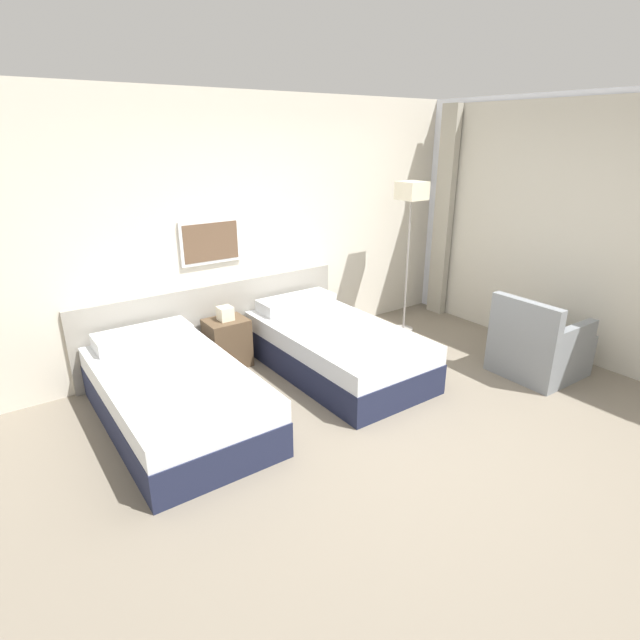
{
  "coord_description": "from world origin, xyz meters",
  "views": [
    {
      "loc": [
        -2.57,
        -2.43,
        2.3
      ],
      "look_at": [
        0.02,
        1.19,
        0.63
      ],
      "focal_mm": 28.0,
      "sensor_mm": 36.0,
      "label": 1
    }
  ],
  "objects_px": {
    "nightstand": "(227,342)",
    "bed_near_window": "(335,348)",
    "floor_lamp": "(411,203)",
    "armchair": "(538,348)",
    "bed_near_door": "(174,395)"
  },
  "relations": [
    {
      "from": "floor_lamp",
      "to": "armchair",
      "type": "distance_m",
      "value": 2.1
    },
    {
      "from": "bed_near_door",
      "to": "armchair",
      "type": "height_order",
      "value": "armchair"
    },
    {
      "from": "bed_near_door",
      "to": "floor_lamp",
      "type": "relative_size",
      "value": 1.09
    },
    {
      "from": "bed_near_door",
      "to": "armchair",
      "type": "distance_m",
      "value": 3.53
    },
    {
      "from": "nightstand",
      "to": "floor_lamp",
      "type": "distance_m",
      "value": 2.59
    },
    {
      "from": "bed_near_door",
      "to": "armchair",
      "type": "xyz_separation_m",
      "value": [
        3.31,
        -1.24,
        0.03
      ]
    },
    {
      "from": "nightstand",
      "to": "armchair",
      "type": "xyz_separation_m",
      "value": [
        2.46,
        -1.99,
        0.01
      ]
    },
    {
      "from": "nightstand",
      "to": "floor_lamp",
      "type": "bearing_deg",
      "value": -8.58
    },
    {
      "from": "bed_near_door",
      "to": "floor_lamp",
      "type": "bearing_deg",
      "value": 7.59
    },
    {
      "from": "nightstand",
      "to": "armchair",
      "type": "relative_size",
      "value": 0.78
    },
    {
      "from": "bed_near_window",
      "to": "nightstand",
      "type": "distance_m",
      "value": 1.13
    },
    {
      "from": "bed_near_window",
      "to": "armchair",
      "type": "height_order",
      "value": "armchair"
    },
    {
      "from": "nightstand",
      "to": "bed_near_window",
      "type": "bearing_deg",
      "value": -41.45
    },
    {
      "from": "armchair",
      "to": "nightstand",
      "type": "bearing_deg",
      "value": 52.04
    },
    {
      "from": "nightstand",
      "to": "armchair",
      "type": "bearing_deg",
      "value": -38.91
    }
  ]
}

